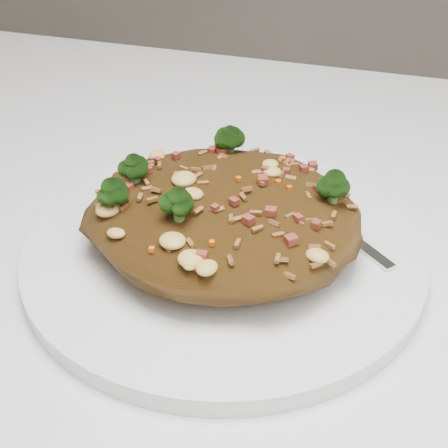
{
  "coord_description": "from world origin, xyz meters",
  "views": [
    {
      "loc": [
        0.15,
        -0.33,
        1.03
      ],
      "look_at": [
        0.04,
        0.01,
        0.78
      ],
      "focal_mm": 50.0,
      "sensor_mm": 36.0,
      "label": 1
    }
  ],
  "objects_px": {
    "plate": "(224,249)",
    "fried_rice": "(223,206)",
    "dining_table": "(172,340)",
    "fork": "(322,215)"
  },
  "relations": [
    {
      "from": "fried_rice",
      "to": "plate",
      "type": "bearing_deg",
      "value": 0.51
    },
    {
      "from": "plate",
      "to": "fried_rice",
      "type": "height_order",
      "value": "fried_rice"
    },
    {
      "from": "plate",
      "to": "fried_rice",
      "type": "relative_size",
      "value": 1.48
    },
    {
      "from": "dining_table",
      "to": "plate",
      "type": "relative_size",
      "value": 4.26
    },
    {
      "from": "dining_table",
      "to": "fried_rice",
      "type": "bearing_deg",
      "value": 8.41
    },
    {
      "from": "fried_rice",
      "to": "dining_table",
      "type": "bearing_deg",
      "value": -171.59
    },
    {
      "from": "plate",
      "to": "fork",
      "type": "xyz_separation_m",
      "value": [
        0.06,
        0.05,
        0.01
      ]
    },
    {
      "from": "fried_rice",
      "to": "fork",
      "type": "relative_size",
      "value": 1.45
    },
    {
      "from": "fork",
      "to": "plate",
      "type": "bearing_deg",
      "value": -99.17
    },
    {
      "from": "fried_rice",
      "to": "fork",
      "type": "xyz_separation_m",
      "value": [
        0.06,
        0.05,
        -0.03
      ]
    }
  ]
}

